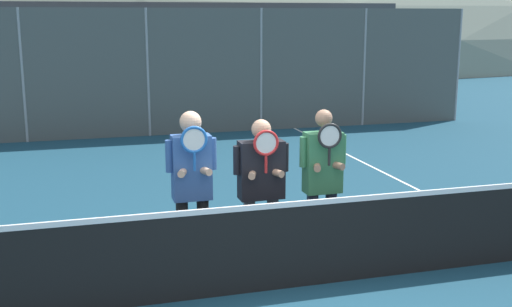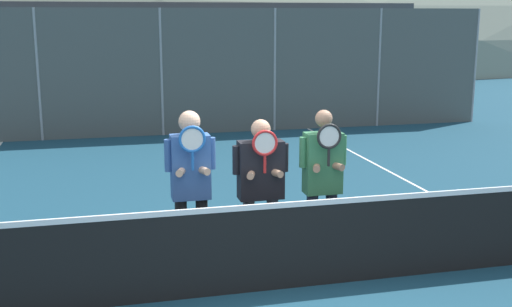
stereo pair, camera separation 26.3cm
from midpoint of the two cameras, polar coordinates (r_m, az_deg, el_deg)
name	(u,v)px [view 2 (the right image)]	position (r m, az deg, el deg)	size (l,w,h in m)	color
ground_plane	(255,292)	(6.75, 1.03, -12.18)	(120.00, 120.00, 0.00)	navy
hill_distant	(112,47)	(60.72, -12.56, 9.25)	(131.30, 72.95, 25.53)	gray
clubhouse_building	(164,50)	(22.74, -7.83, 9.10)	(15.99, 5.50, 3.18)	#9EA3A8
fence_back	(162,73)	(15.21, -7.91, 7.14)	(16.53, 0.06, 2.96)	gray
tennis_net	(255,247)	(6.57, 1.04, -8.33)	(9.74, 0.09, 1.04)	gray
court_line_right_sideline	(429,192)	(10.72, 15.78, -3.34)	(0.05, 16.00, 0.01)	white
player_leftmost	(191,180)	(6.82, -4.72, -2.33)	(0.54, 0.34, 1.82)	black
player_center_left	(261,181)	(7.03, 1.51, -2.43)	(0.63, 0.34, 1.69)	#56565B
player_center_right	(323,177)	(7.13, 7.00, -2.13)	(0.54, 0.34, 1.79)	#232838
car_left_of_center	(154,84)	(18.40, -8.61, 6.11)	(4.55, 2.03, 1.72)	silver
car_center	(329,80)	(19.55, 6.91, 6.49)	(4.61, 1.97, 1.72)	silver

